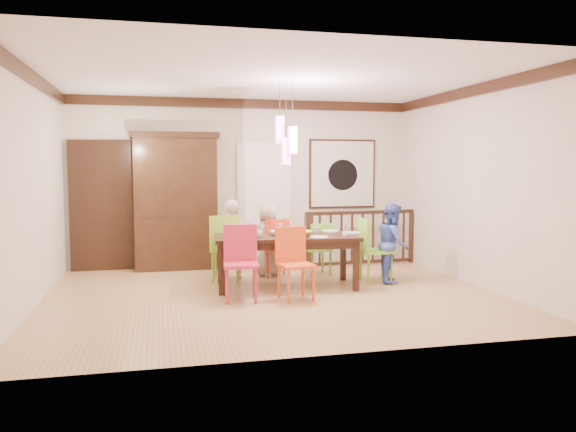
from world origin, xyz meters
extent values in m
plane|color=tan|center=(0.00, 0.00, 0.00)|extent=(6.00, 6.00, 0.00)
plane|color=white|center=(0.00, 0.00, 2.90)|extent=(6.00, 6.00, 0.00)
plane|color=beige|center=(0.00, 2.50, 1.45)|extent=(6.00, 0.00, 6.00)
plane|color=beige|center=(-3.00, 0.00, 1.45)|extent=(0.00, 5.00, 5.00)
plane|color=beige|center=(3.00, 0.00, 1.45)|extent=(0.00, 5.00, 5.00)
cube|color=black|center=(-2.40, 2.45, 1.05)|extent=(1.04, 0.07, 2.24)
cube|color=silver|center=(0.35, 2.46, 1.05)|extent=(0.97, 0.05, 2.22)
cube|color=black|center=(1.80, 2.47, 1.60)|extent=(1.25, 0.04, 1.25)
cube|color=silver|center=(1.80, 2.44, 1.60)|extent=(1.18, 0.02, 1.18)
cylinder|color=black|center=(1.80, 2.43, 1.58)|extent=(0.56, 0.01, 0.56)
cube|color=#EF4781|center=(0.20, 0.49, 2.25)|extent=(0.11, 0.11, 0.38)
cylinder|color=black|center=(0.20, 0.49, 2.67)|extent=(0.01, 0.01, 0.46)
cube|color=#EF4781|center=(0.36, 0.39, 2.10)|extent=(0.11, 0.11, 0.38)
cylinder|color=black|center=(0.36, 0.39, 2.59)|extent=(0.01, 0.01, 0.61)
cube|color=#EF4781|center=(0.28, 0.44, 1.95)|extent=(0.11, 0.11, 0.38)
cylinder|color=black|center=(0.28, 0.44, 2.52)|extent=(0.01, 0.01, 0.76)
cube|color=black|center=(0.28, 0.44, 0.72)|extent=(2.09, 1.09, 0.05)
cube|color=black|center=(-0.65, 0.82, 0.35)|extent=(0.09, 0.09, 0.70)
cube|color=black|center=(1.21, 0.82, 0.35)|extent=(0.09, 0.09, 0.70)
cube|color=black|center=(-0.65, 0.06, 0.35)|extent=(0.09, 0.09, 0.70)
cube|color=black|center=(1.21, 0.06, 0.35)|extent=(0.09, 0.09, 0.70)
cube|color=black|center=(0.28, 0.84, 0.65)|extent=(1.82, 0.20, 0.10)
cube|color=black|center=(0.28, 0.04, 0.65)|extent=(1.82, 0.20, 0.10)
cube|color=#80B52C|center=(-0.50, 1.12, 0.49)|extent=(0.54, 0.54, 0.04)
cube|color=#80B52C|center=(-0.50, 1.12, 0.76)|extent=(0.45, 0.14, 0.50)
cylinder|color=#80B52C|center=(-0.68, 0.93, 0.24)|extent=(0.04, 0.04, 0.48)
cylinder|color=#80B52C|center=(-0.31, 0.93, 0.24)|extent=(0.04, 0.04, 0.48)
cylinder|color=#80B52C|center=(-0.68, 1.30, 0.24)|extent=(0.04, 0.04, 0.48)
cylinder|color=#80B52C|center=(-0.31, 1.30, 0.24)|extent=(0.04, 0.04, 0.48)
cube|color=red|center=(0.31, 1.27, 0.45)|extent=(0.42, 0.42, 0.04)
cube|color=red|center=(0.31, 1.27, 0.70)|extent=(0.42, 0.04, 0.46)
cylinder|color=red|center=(0.14, 1.10, 0.22)|extent=(0.04, 0.04, 0.44)
cylinder|color=red|center=(0.48, 1.10, 0.22)|extent=(0.04, 0.04, 0.44)
cylinder|color=red|center=(0.14, 1.44, 0.22)|extent=(0.04, 0.04, 0.44)
cylinder|color=red|center=(0.48, 1.44, 0.22)|extent=(0.04, 0.04, 0.44)
cube|color=#7AC733|center=(0.98, 1.24, 0.41)|extent=(0.43, 0.43, 0.04)
cube|color=#7AC733|center=(0.98, 1.24, 0.63)|extent=(0.38, 0.08, 0.42)
cylinder|color=#7AC733|center=(0.83, 1.09, 0.20)|extent=(0.03, 0.03, 0.40)
cylinder|color=#7AC733|center=(1.14, 1.09, 0.20)|extent=(0.03, 0.03, 0.40)
cylinder|color=#7AC733|center=(0.83, 1.39, 0.20)|extent=(0.03, 0.03, 0.40)
cylinder|color=#7AC733|center=(1.14, 1.39, 0.20)|extent=(0.03, 0.03, 0.40)
cube|color=#C62844|center=(-0.47, -0.24, 0.47)|extent=(0.49, 0.49, 0.04)
cube|color=#C62844|center=(-0.47, -0.24, 0.73)|extent=(0.44, 0.09, 0.48)
cylinder|color=#C62844|center=(-0.65, -0.42, 0.23)|extent=(0.04, 0.04, 0.46)
cylinder|color=#C62844|center=(-0.29, -0.42, 0.23)|extent=(0.04, 0.04, 0.46)
cylinder|color=#C62844|center=(-0.65, -0.06, 0.23)|extent=(0.04, 0.04, 0.46)
cylinder|color=#C62844|center=(-0.29, -0.06, 0.23)|extent=(0.04, 0.04, 0.46)
cube|color=#E4531D|center=(0.23, -0.35, 0.46)|extent=(0.48, 0.48, 0.04)
cube|color=#E4531D|center=(0.23, -0.35, 0.71)|extent=(0.43, 0.10, 0.47)
cylinder|color=#E4531D|center=(0.06, -0.52, 0.22)|extent=(0.04, 0.04, 0.45)
cylinder|color=#E4531D|center=(0.40, -0.52, 0.22)|extent=(0.04, 0.04, 0.45)
cylinder|color=#E4531D|center=(0.06, -0.18, 0.22)|extent=(0.04, 0.04, 0.45)
cylinder|color=#E4531D|center=(0.40, -0.18, 0.22)|extent=(0.04, 0.04, 0.45)
cube|color=#77CE30|center=(1.69, 0.52, 0.46)|extent=(0.45, 0.45, 0.04)
cube|color=#77CE30|center=(1.69, 0.52, 0.72)|extent=(0.05, 0.43, 0.47)
cylinder|color=#77CE30|center=(1.51, 0.34, 0.23)|extent=(0.04, 0.04, 0.45)
cylinder|color=#77CE30|center=(1.86, 0.34, 0.23)|extent=(0.04, 0.04, 0.45)
cylinder|color=#77CE30|center=(1.51, 0.69, 0.23)|extent=(0.04, 0.04, 0.45)
cylinder|color=#77CE30|center=(1.86, 0.69, 0.23)|extent=(0.04, 0.04, 0.45)
cube|color=black|center=(-1.20, 2.28, 0.44)|extent=(1.36, 0.44, 0.87)
cube|color=black|center=(-1.20, 2.30, 1.55)|extent=(1.36, 0.40, 1.36)
cube|color=black|center=(-1.20, 2.49, 1.55)|extent=(1.17, 0.02, 1.17)
cube|color=black|center=(-1.20, 2.30, 2.25)|extent=(1.46, 0.44, 0.10)
cube|color=black|center=(1.01, 1.95, 0.46)|extent=(0.13, 0.13, 0.92)
cube|color=black|center=(3.02, 1.95, 0.46)|extent=(0.13, 0.13, 0.92)
cube|color=black|center=(2.01, 1.95, 0.93)|extent=(2.14, 0.24, 0.06)
cube|color=black|center=(2.01, 1.95, 0.05)|extent=(2.02, 0.21, 0.05)
imported|color=beige|center=(-0.39, 1.24, 0.62)|extent=(0.49, 0.37, 1.23)
imported|color=tan|center=(0.19, 1.33, 0.58)|extent=(0.56, 0.37, 1.15)
imported|color=#405CB3|center=(1.92, 0.43, 0.59)|extent=(0.62, 0.70, 1.18)
imported|color=yellow|center=(0.49, 0.36, 0.79)|extent=(0.37, 0.37, 0.07)
imported|color=white|center=(0.16, 0.50, 0.78)|extent=(0.26, 0.26, 0.07)
imported|color=silver|center=(-0.15, 0.34, 0.80)|extent=(0.13, 0.13, 0.10)
imported|color=silver|center=(0.80, 0.64, 0.80)|extent=(0.12, 0.12, 0.09)
cylinder|color=white|center=(-0.45, 0.71, 0.76)|extent=(0.26, 0.26, 0.01)
cylinder|color=white|center=(0.26, 0.69, 0.76)|extent=(0.26, 0.26, 0.01)
cylinder|color=white|center=(1.06, 0.79, 0.76)|extent=(0.26, 0.26, 0.01)
cylinder|color=white|center=(-0.46, 0.10, 0.76)|extent=(0.26, 0.26, 0.01)
cylinder|color=white|center=(0.67, 0.10, 0.76)|extent=(0.26, 0.26, 0.01)
cylinder|color=white|center=(1.28, 0.49, 0.76)|extent=(0.26, 0.26, 0.01)
cube|color=#D83359|center=(0.16, 0.09, 0.76)|extent=(0.18, 0.14, 0.01)
camera|label=1|loc=(-1.50, -7.31, 1.73)|focal=35.00mm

